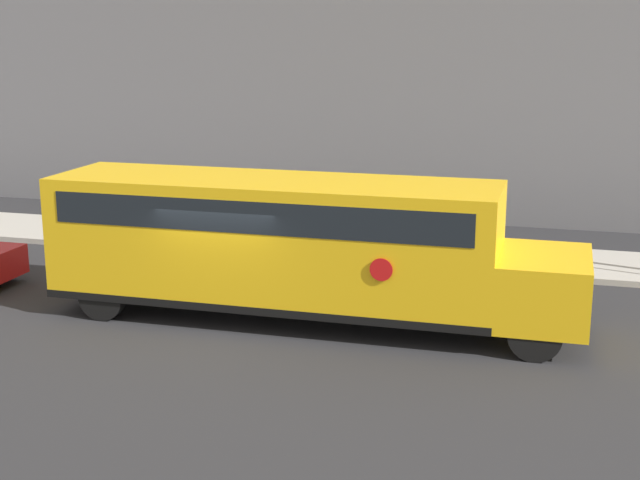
% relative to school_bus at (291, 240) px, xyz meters
% --- Properties ---
extents(ground_plane, '(60.00, 60.00, 0.00)m').
position_rel_school_bus_xyz_m(ground_plane, '(-1.19, -0.61, -1.72)').
color(ground_plane, '#28282B').
extents(sidewalk_strip, '(44.00, 3.00, 0.15)m').
position_rel_school_bus_xyz_m(sidewalk_strip, '(-1.19, 5.89, -1.64)').
color(sidewalk_strip, '#B2ADA3').
rests_on(sidewalk_strip, ground).
extents(building_backdrop, '(32.00, 4.00, 11.91)m').
position_rel_school_bus_xyz_m(building_backdrop, '(-1.19, 12.39, 4.24)').
color(building_backdrop, slate).
rests_on(building_backdrop, ground).
extents(school_bus, '(11.03, 2.57, 2.98)m').
position_rel_school_bus_xyz_m(school_bus, '(0.00, 0.00, 0.00)').
color(school_bus, yellow).
rests_on(school_bus, ground).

